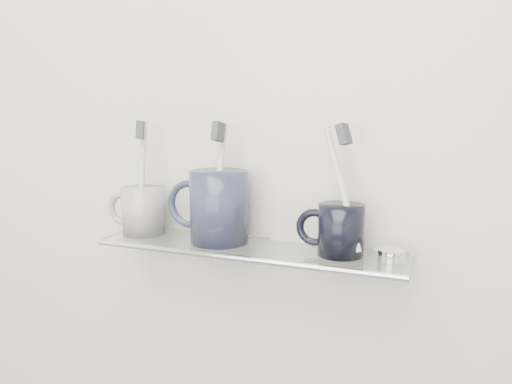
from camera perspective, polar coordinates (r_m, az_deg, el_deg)
The scene contains 18 objects.
wall_back at distance 0.83m, azimuth 0.87°, elevation 4.91°, with size 2.50×2.50×0.00m, color beige.
shelf_glass at distance 0.80m, azimuth -0.71°, elevation -6.45°, with size 0.50×0.12×0.01m, color silver.
shelf_rail at distance 0.75m, azimuth -2.32°, elevation -7.56°, with size 0.01×0.01×0.50m, color silver.
bracket_left at distance 0.94m, azimuth -11.58°, elevation -4.90°, with size 0.02×0.02×0.03m, color silver.
bracket_right at distance 0.80m, azimuth 14.78°, elevation -7.65°, with size 0.02×0.02×0.03m, color silver.
mug_left at distance 0.89m, azimuth -12.74°, elevation -2.09°, with size 0.07×0.07×0.08m, color white.
mug_left_handle at distance 0.92m, azimuth -14.96°, elevation -1.87°, with size 0.06×0.06×0.01m, color white.
toothbrush_left at distance 0.88m, azimuth -12.89°, elevation 1.73°, with size 0.01×0.01×0.19m, color silver.
bristles_left at distance 0.87m, azimuth -13.09°, elevation 6.93°, with size 0.01×0.02×0.03m, color #37383C.
mug_center at distance 0.82m, azimuth -4.24°, elevation -1.69°, with size 0.10×0.10×0.12m, color #191E35.
mug_center_handle at distance 0.84m, azimuth -7.55°, elevation -1.41°, with size 0.08×0.08×0.01m, color #191E35.
toothbrush_center at distance 0.81m, azimuth -4.28°, elevation 1.23°, with size 0.01×0.01×0.19m, color silver.
bristles_center at distance 0.80m, azimuth -4.35°, elevation 6.91°, with size 0.01×0.02×0.03m, color #37383C.
mug_right at distance 0.76m, azimuth 9.68°, elevation -4.29°, with size 0.07×0.07×0.08m, color black.
mug_right_handle at distance 0.77m, azimuth 6.72°, elevation -4.05°, with size 0.06×0.06×0.01m, color black.
toothbrush_right at distance 0.74m, azimuth 9.82°, elevation 0.37°, with size 0.01×0.01×0.19m, color silver.
bristles_right at distance 0.74m, azimuth 10.00°, elevation 6.52°, with size 0.01×0.02×0.03m, color #37383C.
chrome_cap at distance 0.75m, azimuth 15.19°, elevation -6.96°, with size 0.04×0.04×0.02m, color silver.
Camera 1 is at (0.29, 0.32, 1.32)m, focal length 35.00 mm.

